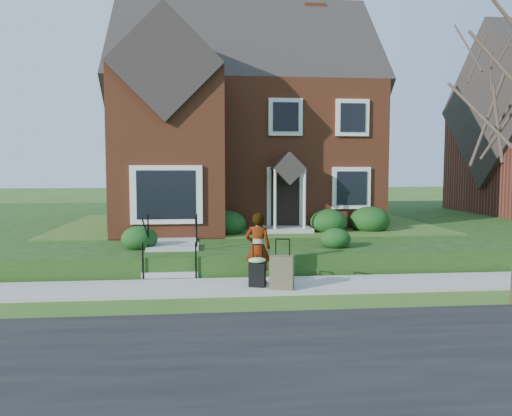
{
  "coord_description": "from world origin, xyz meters",
  "views": [
    {
      "loc": [
        -1.57,
        -11.51,
        2.83
      ],
      "look_at": [
        -0.23,
        2.0,
        1.73
      ],
      "focal_mm": 35.0,
      "sensor_mm": 36.0,
      "label": 1
    }
  ],
  "objects": [
    {
      "name": "walkway",
      "position": [
        -2.5,
        5.0,
        0.63
      ],
      "size": [
        1.2,
        6.0,
        0.06
      ],
      "primitive_type": "cube",
      "color": "#9E9B93",
      "rests_on": "terrace"
    },
    {
      "name": "suitcase_olive",
      "position": [
        0.12,
        -0.48,
        0.46
      ],
      "size": [
        0.59,
        0.44,
        1.14
      ],
      "rotation": [
        0.0,
        0.0,
        -0.3
      ],
      "color": "brown",
      "rests_on": "sidewalk"
    },
    {
      "name": "front_steps",
      "position": [
        -2.5,
        1.84,
        0.47
      ],
      "size": [
        1.4,
        2.02,
        1.5
      ],
      "color": "#9E9B93",
      "rests_on": "ground"
    },
    {
      "name": "foundation_shrubs",
      "position": [
        0.45,
        4.8,
        1.03
      ],
      "size": [
        9.61,
        4.5,
        0.97
      ],
      "color": "black",
      "rests_on": "terrace"
    },
    {
      "name": "terrace",
      "position": [
        4.0,
        10.9,
        0.3
      ],
      "size": [
        44.0,
        20.0,
        0.6
      ],
      "primitive_type": "cube",
      "color": "#13330D",
      "rests_on": "ground"
    },
    {
      "name": "street",
      "position": [
        0.0,
        -5.0,
        0.01
      ],
      "size": [
        60.0,
        6.0,
        0.01
      ],
      "primitive_type": "cube",
      "color": "black",
      "rests_on": "ground"
    },
    {
      "name": "woman",
      "position": [
        -0.36,
        0.19,
        0.93
      ],
      "size": [
        0.69,
        0.53,
        1.69
      ],
      "primitive_type": "imported",
      "rotation": [
        0.0,
        0.0,
        2.93
      ],
      "color": "#999999",
      "rests_on": "sidewalk"
    },
    {
      "name": "ground",
      "position": [
        0.0,
        0.0,
        0.0
      ],
      "size": [
        120.0,
        120.0,
        0.0
      ],
      "primitive_type": "plane",
      "color": "#2D5119",
      "rests_on": "ground"
    },
    {
      "name": "main_house",
      "position": [
        -0.21,
        9.61,
        5.26
      ],
      "size": [
        10.4,
        10.2,
        9.4
      ],
      "color": "brown",
      "rests_on": "terrace"
    },
    {
      "name": "suitcase_black",
      "position": [
        -0.42,
        -0.21,
        0.47
      ],
      "size": [
        0.49,
        0.45,
        0.99
      ],
      "rotation": [
        0.0,
        0.0,
        -0.31
      ],
      "color": "black",
      "rests_on": "sidewalk"
    },
    {
      "name": "sidewalk",
      "position": [
        0.0,
        0.0,
        0.04
      ],
      "size": [
        60.0,
        1.6,
        0.08
      ],
      "primitive_type": "cube",
      "color": "#9E9B93",
      "rests_on": "ground"
    }
  ]
}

